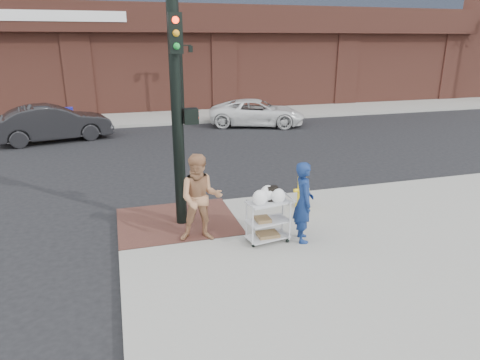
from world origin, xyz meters
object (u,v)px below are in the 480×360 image
object	(u,v)px
minivan_white	(257,113)
lamp_post	(182,72)
fire_hydrant	(301,191)
sedan_dark	(53,123)
utility_cart	(268,217)
woman_blue	(304,202)
pedestrian_tan	(201,198)
traffic_signal_pole	(178,111)

from	to	relation	value
minivan_white	lamp_post	bearing A→B (deg)	65.52
lamp_post	fire_hydrant	size ratio (longest dim) A/B	4.49
sedan_dark	utility_cart	world-z (taller)	sedan_dark
woman_blue	fire_hydrant	world-z (taller)	woman_blue
utility_cart	fire_hydrant	xyz separation A→B (m)	(1.52, 1.64, -0.11)
pedestrian_tan	utility_cart	distance (m)	1.50
lamp_post	utility_cart	bearing A→B (deg)	-92.98
traffic_signal_pole	woman_blue	distance (m)	3.39
lamp_post	traffic_signal_pole	bearing A→B (deg)	-99.24
lamp_post	pedestrian_tan	distance (m)	16.47
woman_blue	sedan_dark	distance (m)	14.15
minivan_white	utility_cart	xyz separation A→B (m)	(-4.25, -13.37, 0.02)
sedan_dark	fire_hydrant	bearing A→B (deg)	-160.62
lamp_post	minivan_white	bearing A→B (deg)	-44.87
pedestrian_tan	minivan_white	bearing A→B (deg)	77.18
traffic_signal_pole	fire_hydrant	world-z (taller)	traffic_signal_pole
lamp_post	woman_blue	xyz separation A→B (m)	(-0.13, -16.88, -1.58)
woman_blue	sedan_dark	world-z (taller)	woman_blue
fire_hydrant	sedan_dark	bearing A→B (deg)	123.37
utility_cart	pedestrian_tan	bearing A→B (deg)	160.46
traffic_signal_pole	minivan_white	xyz separation A→B (m)	(5.86, 11.86, -2.14)
woman_blue	minivan_white	xyz separation A→B (m)	(3.51, 13.52, -0.35)
utility_cart	fire_hydrant	distance (m)	2.24
sedan_dark	utility_cart	size ratio (longest dim) A/B	3.97
lamp_post	minivan_white	distance (m)	5.15
sedan_dark	fire_hydrant	size ratio (longest dim) A/B	5.53
woman_blue	minivan_white	world-z (taller)	woman_blue
traffic_signal_pole	utility_cart	distance (m)	3.05
woman_blue	utility_cart	xyz separation A→B (m)	(-0.74, 0.15, -0.32)
woman_blue	fire_hydrant	distance (m)	2.00
pedestrian_tan	fire_hydrant	world-z (taller)	pedestrian_tan
utility_cart	minivan_white	bearing A→B (deg)	72.36
pedestrian_tan	utility_cart	bearing A→B (deg)	-8.82
lamp_post	woman_blue	size ratio (longest dim) A/B	2.26
woman_blue	minivan_white	bearing A→B (deg)	-1.26
woman_blue	fire_hydrant	xyz separation A→B (m)	(0.78, 1.79, -0.43)
lamp_post	sedan_dark	xyz separation A→B (m)	(-6.49, -4.24, -1.81)
sedan_dark	utility_cart	bearing A→B (deg)	-169.75
traffic_signal_pole	pedestrian_tan	bearing A→B (deg)	-76.47
woman_blue	lamp_post	bearing A→B (deg)	12.86
fire_hydrant	pedestrian_tan	bearing A→B (deg)	-158.13
pedestrian_tan	minivan_white	distance (m)	14.06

